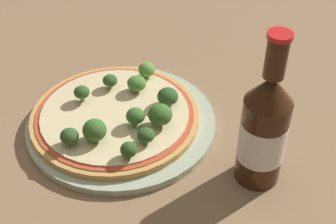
# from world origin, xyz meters

# --- Properties ---
(ground_plane) EXTENTS (3.00, 3.00, 0.00)m
(ground_plane) POSITION_xyz_m (0.00, 0.00, 0.00)
(ground_plane) COLOR #846647
(plate) EXTENTS (0.29, 0.29, 0.01)m
(plate) POSITION_xyz_m (-0.02, -0.03, 0.01)
(plate) COLOR #A3B293
(plate) RESTS_ON ground_plane
(pizza) EXTENTS (0.26, 0.26, 0.01)m
(pizza) POSITION_xyz_m (-0.03, -0.03, 0.02)
(pizza) COLOR tan
(pizza) RESTS_ON plate
(broccoli_floret_0) EXTENTS (0.03, 0.03, 0.03)m
(broccoli_floret_0) POSITION_xyz_m (0.03, 0.02, 0.04)
(broccoli_floret_0) COLOR #7A9E5B
(broccoli_floret_0) RESTS_ON pizza
(broccoli_floret_1) EXTENTS (0.04, 0.04, 0.04)m
(broccoli_floret_1) POSITION_xyz_m (0.05, -0.02, 0.05)
(broccoli_floret_1) COLOR #7A9E5B
(broccoli_floret_1) RESTS_ON pizza
(broccoli_floret_2) EXTENTS (0.03, 0.03, 0.03)m
(broccoli_floret_2) POSITION_xyz_m (0.02, -0.04, 0.04)
(broccoli_floret_2) COLOR #7A9E5B
(broccoli_floret_2) RESTS_ON pizza
(broccoli_floret_3) EXTENTS (0.03, 0.03, 0.03)m
(broccoli_floret_3) POSITION_xyz_m (-0.03, 0.03, 0.04)
(broccoli_floret_3) COLOR #7A9E5B
(broccoli_floret_3) RESTS_ON pizza
(broccoli_floret_4) EXTENTS (0.02, 0.02, 0.03)m
(broccoli_floret_4) POSITION_xyz_m (-0.09, -0.04, 0.04)
(broccoli_floret_4) COLOR #7A9E5B
(broccoli_floret_4) RESTS_ON pizza
(broccoli_floret_5) EXTENTS (0.03, 0.03, 0.03)m
(broccoli_floret_5) POSITION_xyz_m (-0.01, -0.10, 0.04)
(broccoli_floret_5) COLOR #7A9E5B
(broccoli_floret_5) RESTS_ON pizza
(broccoli_floret_6) EXTENTS (0.03, 0.03, 0.02)m
(broccoli_floret_6) POSITION_xyz_m (0.05, -0.06, 0.04)
(broccoli_floret_6) COLOR #7A9E5B
(broccoli_floret_6) RESTS_ON pizza
(broccoli_floret_7) EXTENTS (0.02, 0.02, 0.02)m
(broccoli_floret_7) POSITION_xyz_m (-0.07, 0.01, 0.04)
(broccoli_floret_7) COLOR #7A9E5B
(broccoli_floret_7) RESTS_ON pizza
(broccoli_floret_8) EXTENTS (0.03, 0.03, 0.03)m
(broccoli_floret_8) POSITION_xyz_m (-0.04, 0.07, 0.04)
(broccoli_floret_8) COLOR #7A9E5B
(broccoli_floret_8) RESTS_ON pizza
(broccoli_floret_9) EXTENTS (0.03, 0.03, 0.03)m
(broccoli_floret_9) POSITION_xyz_m (-0.04, -0.12, 0.04)
(broccoli_floret_9) COLOR #7A9E5B
(broccoli_floret_9) RESTS_ON pizza
(broccoli_floret_10) EXTENTS (0.02, 0.02, 0.02)m
(broccoli_floret_10) POSITION_xyz_m (0.05, -0.10, 0.04)
(broccoli_floret_10) COLOR #7A9E5B
(broccoli_floret_10) RESTS_ON pizza
(beer_bottle) EXTENTS (0.06, 0.06, 0.22)m
(beer_bottle) POSITION_xyz_m (0.20, -0.02, 0.08)
(beer_bottle) COLOR #381E0F
(beer_bottle) RESTS_ON ground_plane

